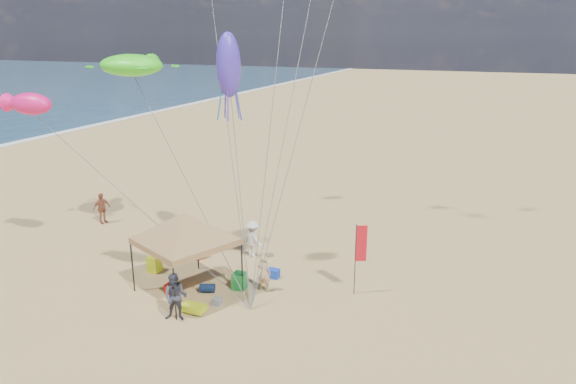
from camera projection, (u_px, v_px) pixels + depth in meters
name	position (u px, v px, depth m)	size (l,w,h in m)	color
ground	(257.00, 319.00, 19.39)	(280.00, 280.00, 0.00)	tan
canopy_tent	(184.00, 216.00, 20.54)	(5.70, 5.70, 3.86)	black
feather_flag	(360.00, 248.00, 20.71)	(0.42, 0.20, 2.95)	black
cooler_red	(172.00, 289.00, 21.26)	(0.54, 0.38, 0.38)	red
cooler_blue	(273.00, 273.00, 22.63)	(0.54, 0.38, 0.38)	#1637B4
bag_navy	(207.00, 288.00, 21.35)	(0.36, 0.36, 0.60)	#0D1D3C
bag_orange	(200.00, 255.00, 24.55)	(0.36, 0.36, 0.60)	#FF5B0E
chair_green	(240.00, 281.00, 21.59)	(0.50, 0.50, 0.70)	#18842F
chair_yellow	(154.00, 264.00, 23.17)	(0.50, 0.50, 0.70)	#DEFF1C
crate_grey	(217.00, 302.00, 20.36)	(0.34, 0.30, 0.28)	slate
beach_cart	(193.00, 308.00, 19.78)	(0.90, 0.50, 0.24)	#B7CC16
person_near_a	(264.00, 273.00, 21.29)	(0.57, 0.38, 1.57)	tan
person_near_b	(176.00, 297.00, 19.11)	(0.87, 0.68, 1.80)	#323544
person_near_c	(253.00, 239.00, 24.57)	(1.12, 0.65, 1.74)	silver
person_far_a	(102.00, 208.00, 28.98)	(1.00, 0.42, 1.71)	#98523A
turtle_kite	(131.00, 65.00, 23.19)	(2.88, 2.30, 0.96)	#3DFD22
fish_kite	(31.00, 104.00, 21.98)	(2.06, 1.03, 0.91)	#FF1774
squid_kite	(228.00, 65.00, 21.40)	(1.00, 1.00, 2.60)	#4931CD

